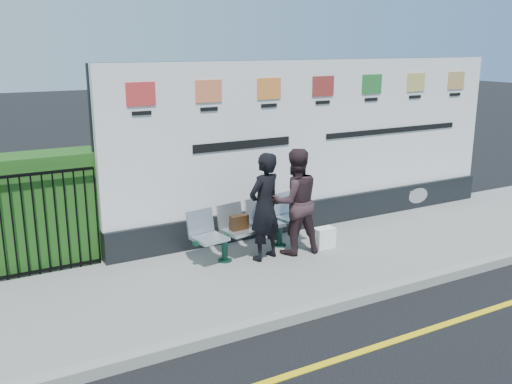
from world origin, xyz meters
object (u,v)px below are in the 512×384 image
bench (253,240)px  woman_left (265,207)px  woman_right (295,202)px  billboard (318,156)px

bench → woman_left: 0.68m
bench → woman_right: 0.91m
billboard → woman_right: size_ratio=4.70×
billboard → woman_left: size_ratio=4.74×
bench → woman_right: bearing=-35.2°
woman_left → woman_right: 0.56m
billboard → woman_left: bearing=-148.8°
bench → woman_left: bearing=-92.0°
woman_right → woman_left: bearing=8.6°
billboard → bench: 2.21m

